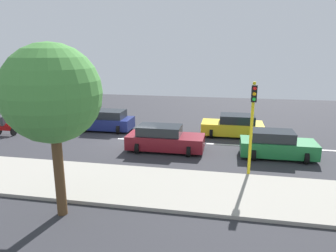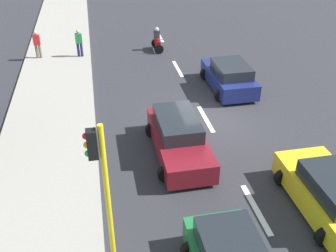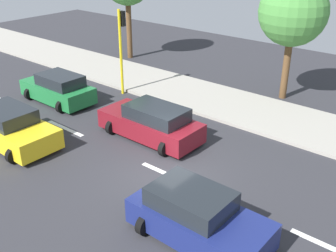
{
  "view_description": "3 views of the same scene",
  "coord_description": "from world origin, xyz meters",
  "px_view_note": "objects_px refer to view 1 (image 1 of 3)",
  "views": [
    {
      "loc": [
        19.18,
        5.97,
        5.93
      ],
      "look_at": [
        1.13,
        2.49,
        1.34
      ],
      "focal_mm": 33.08,
      "sensor_mm": 36.0,
      "label": 1
    },
    {
      "loc": [
        4.68,
        14.66,
        8.95
      ],
      "look_at": [
        2.31,
        2.71,
        1.52
      ],
      "focal_mm": 41.12,
      "sensor_mm": 36.0,
      "label": 2
    },
    {
      "loc": [
        -9.72,
        -8.14,
        8.04
      ],
      "look_at": [
        1.78,
        1.45,
        0.86
      ],
      "focal_mm": 43.68,
      "sensor_mm": 36.0,
      "label": 3
    }
  ],
  "objects_px": {
    "car_green": "(276,145)",
    "traffic_light_corner": "(252,116)",
    "motorcycle": "(5,126)",
    "car_maroon": "(164,139)",
    "car_yellow_cab": "(233,126)",
    "car_dark_blue": "(106,121)",
    "street_tree_north": "(52,94)"
  },
  "relations": [
    {
      "from": "motorcycle",
      "to": "traffic_light_corner",
      "type": "height_order",
      "value": "traffic_light_corner"
    },
    {
      "from": "car_maroon",
      "to": "car_green",
      "type": "xyz_separation_m",
      "value": [
        -0.02,
        6.42,
        -0.0
      ]
    },
    {
      "from": "street_tree_north",
      "to": "car_yellow_cab",
      "type": "bearing_deg",
      "value": 152.32
    },
    {
      "from": "car_yellow_cab",
      "to": "traffic_light_corner",
      "type": "distance_m",
      "value": 7.46
    },
    {
      "from": "car_green",
      "to": "traffic_light_corner",
      "type": "distance_m",
      "value": 4.12
    },
    {
      "from": "car_green",
      "to": "street_tree_north",
      "type": "xyz_separation_m",
      "value": [
        7.97,
        -8.63,
        3.74
      ]
    },
    {
      "from": "car_maroon",
      "to": "traffic_light_corner",
      "type": "bearing_deg",
      "value": 57.55
    },
    {
      "from": "car_dark_blue",
      "to": "car_yellow_cab",
      "type": "bearing_deg",
      "value": 91.25
    },
    {
      "from": "car_yellow_cab",
      "to": "car_maroon",
      "type": "bearing_deg",
      "value": -45.19
    },
    {
      "from": "motorcycle",
      "to": "street_tree_north",
      "type": "relative_size",
      "value": 0.25
    },
    {
      "from": "car_yellow_cab",
      "to": "motorcycle",
      "type": "xyz_separation_m",
      "value": [
        2.9,
        -15.75,
        -0.07
      ]
    },
    {
      "from": "car_maroon",
      "to": "car_yellow_cab",
      "type": "height_order",
      "value": "same"
    },
    {
      "from": "car_dark_blue",
      "to": "street_tree_north",
      "type": "xyz_separation_m",
      "value": [
        11.81,
        3.0,
        3.74
      ]
    },
    {
      "from": "car_dark_blue",
      "to": "traffic_light_corner",
      "type": "xyz_separation_m",
      "value": [
        6.89,
        9.97,
        2.22
      ]
    },
    {
      "from": "car_dark_blue",
      "to": "car_green",
      "type": "relative_size",
      "value": 0.99
    },
    {
      "from": "car_green",
      "to": "car_maroon",
      "type": "bearing_deg",
      "value": -89.83
    },
    {
      "from": "car_maroon",
      "to": "traffic_light_corner",
      "type": "xyz_separation_m",
      "value": [
        3.03,
        4.76,
        2.22
      ]
    },
    {
      "from": "car_dark_blue",
      "to": "car_yellow_cab",
      "type": "relative_size",
      "value": 0.97
    },
    {
      "from": "car_dark_blue",
      "to": "street_tree_north",
      "type": "height_order",
      "value": "street_tree_north"
    },
    {
      "from": "car_maroon",
      "to": "motorcycle",
      "type": "height_order",
      "value": "motorcycle"
    },
    {
      "from": "car_yellow_cab",
      "to": "car_green",
      "type": "xyz_separation_m",
      "value": [
        4.04,
        2.33,
        -0.0
      ]
    },
    {
      "from": "car_maroon",
      "to": "car_dark_blue",
      "type": "distance_m",
      "value": 6.49
    },
    {
      "from": "car_dark_blue",
      "to": "motorcycle",
      "type": "distance_m",
      "value": 6.99
    },
    {
      "from": "car_dark_blue",
      "to": "street_tree_north",
      "type": "relative_size",
      "value": 0.66
    },
    {
      "from": "car_yellow_cab",
      "to": "traffic_light_corner",
      "type": "height_order",
      "value": "traffic_light_corner"
    },
    {
      "from": "car_dark_blue",
      "to": "traffic_light_corner",
      "type": "height_order",
      "value": "traffic_light_corner"
    },
    {
      "from": "street_tree_north",
      "to": "car_green",
      "type": "bearing_deg",
      "value": 132.73
    },
    {
      "from": "car_green",
      "to": "street_tree_north",
      "type": "bearing_deg",
      "value": -47.27
    },
    {
      "from": "traffic_light_corner",
      "to": "street_tree_north",
      "type": "relative_size",
      "value": 0.73
    },
    {
      "from": "car_maroon",
      "to": "street_tree_north",
      "type": "relative_size",
      "value": 0.74
    },
    {
      "from": "car_yellow_cab",
      "to": "motorcycle",
      "type": "bearing_deg",
      "value": -79.56
    },
    {
      "from": "car_dark_blue",
      "to": "car_yellow_cab",
      "type": "height_order",
      "value": "same"
    }
  ]
}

